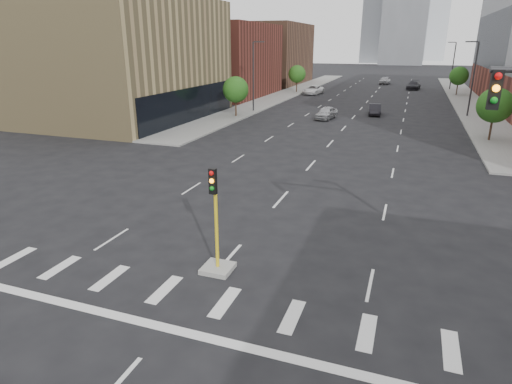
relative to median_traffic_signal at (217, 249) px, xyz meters
The scene contains 19 objects.
sidewalk_left_far 66.75m from the median_traffic_signal, 102.99° to the left, with size 5.00×92.00×0.15m, color gray.
sidewalk_right_far 66.75m from the median_traffic_signal, 77.01° to the left, with size 5.00×92.00×0.15m, color gray.
building_left_mid 41.90m from the median_traffic_signal, 131.55° to the left, with size 20.00×24.00×14.00m, color #9F8959.
building_left_far_a 63.52m from the median_traffic_signal, 115.74° to the left, with size 20.00×22.00×12.00m, color brown.
building_left_far_b 87.64m from the median_traffic_signal, 108.32° to the left, with size 20.00×24.00×13.00m, color brown.
tower_mid 192.19m from the median_traffic_signal, 90.00° to the left, with size 18.00×18.00×44.00m, color slate.
median_traffic_signal is the anchor object (origin of this frame).
streetlight_right_a 48.12m from the median_traffic_signal, 73.76° to the left, with size 1.60×0.22×9.07m.
streetlight_right_b 82.23m from the median_traffic_signal, 80.60° to the left, with size 1.60×0.22×9.07m.
streetlight_left 43.36m from the median_traffic_signal, 108.10° to the left, with size 1.60×0.22×9.07m.
tree_left_near 38.73m from the median_traffic_signal, 111.23° to the left, with size 3.20×3.20×4.85m.
tree_left_far 67.54m from the median_traffic_signal, 101.97° to the left, with size 3.20×3.20×4.85m.
tree_right_near 34.13m from the median_traffic_signal, 65.72° to the left, with size 3.20×3.20×4.85m.
tree_right_far 72.44m from the median_traffic_signal, 78.85° to the left, with size 3.20×3.20×4.85m.
car_near_left 38.52m from the median_traffic_signal, 94.46° to the left, with size 1.79×4.45×1.52m, color #A6A8AB.
car_mid_right 43.75m from the median_traffic_signal, 86.99° to the left, with size 1.46×4.20×1.38m, color black.
car_far_left 65.28m from the median_traffic_signal, 99.26° to the left, with size 2.60×5.65×1.57m, color silver.
car_deep_right 79.98m from the median_traffic_signal, 85.21° to the left, with size 2.28×5.60×1.62m, color black.
car_distant 89.78m from the median_traffic_signal, 89.72° to the left, with size 2.04×5.06×1.72m, color #A6A6AB.
Camera 1 is at (6.74, -5.06, 8.83)m, focal length 30.00 mm.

